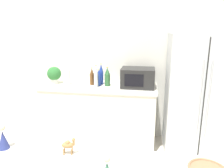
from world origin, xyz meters
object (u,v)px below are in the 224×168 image
object	(u,v)px
potted_plant	(54,74)
microwave	(138,78)
refrigerator	(197,96)
back_bottle_2	(96,77)
back_bottle_0	(107,77)
back_bottle_3	(99,78)
camel_figurine	(68,145)
paper_towel_roll	(67,77)
wise_man_figurine_crimson	(3,138)
back_bottle_1	(92,77)
back_bottle_4	(101,74)

from	to	relation	value
potted_plant	microwave	world-z (taller)	microwave
refrigerator	potted_plant	size ratio (longest dim) A/B	6.46
microwave	back_bottle_2	distance (m)	0.61
back_bottle_0	back_bottle_3	size ratio (longest dim) A/B	1.12
back_bottle_0	camel_figurine	bearing A→B (deg)	-86.71
refrigerator	back_bottle_2	size ratio (longest dim) A/B	5.22
paper_towel_roll	back_bottle_2	xyz separation A→B (m)	(0.47, -0.07, 0.04)
potted_plant	back_bottle_0	bearing A→B (deg)	-0.79
potted_plant	back_bottle_0	distance (m)	0.85
microwave	wise_man_figurine_crimson	xyz separation A→B (m)	(-0.79, -1.95, -0.00)
paper_towel_roll	back_bottle_1	distance (m)	0.38
microwave	wise_man_figurine_crimson	distance (m)	2.11
back_bottle_1	back_bottle_4	distance (m)	0.15
paper_towel_roll	microwave	bearing A→B (deg)	2.16
microwave	back_bottle_2	xyz separation A→B (m)	(-0.60, -0.11, 0.02)
microwave	refrigerator	bearing A→B (deg)	-6.24
back_bottle_4	camel_figurine	size ratio (longest dim) A/B	2.80
back_bottle_3	back_bottle_4	distance (m)	0.11
refrigerator	paper_towel_roll	world-z (taller)	refrigerator
microwave	potted_plant	bearing A→B (deg)	179.73
refrigerator	back_bottle_2	xyz separation A→B (m)	(-1.43, -0.02, 0.22)
back_bottle_2	wise_man_figurine_crimson	world-z (taller)	back_bottle_2
back_bottle_1	back_bottle_2	xyz separation A→B (m)	(0.09, -0.12, 0.03)
paper_towel_roll	back_bottle_3	bearing A→B (deg)	1.37
potted_plant	back_bottle_0	world-z (taller)	back_bottle_0
back_bottle_1	back_bottle_3	world-z (taller)	back_bottle_1
refrigerator	camel_figurine	world-z (taller)	refrigerator
potted_plant	camel_figurine	bearing A→B (deg)	-63.90
refrigerator	back_bottle_1	xyz separation A→B (m)	(-1.53, 0.11, 0.19)
potted_plant	back_bottle_4	bearing A→B (deg)	5.84
potted_plant	microwave	xyz separation A→B (m)	(1.30, -0.01, -0.00)
paper_towel_roll	back_bottle_1	size ratio (longest dim) A/B	0.88
refrigerator	wise_man_figurine_crimson	world-z (taller)	refrigerator
paper_towel_roll	back_bottle_2	size ratio (longest dim) A/B	0.71
potted_plant	back_bottle_2	size ratio (longest dim) A/B	0.81
camel_figurine	back_bottle_2	bearing A→B (deg)	98.07
back_bottle_1	back_bottle_4	world-z (taller)	back_bottle_4
back_bottle_2	back_bottle_4	xyz separation A→B (m)	(0.04, 0.19, -0.00)
back_bottle_3	camel_figurine	size ratio (longest dim) A/B	2.22
back_bottle_0	back_bottle_2	size ratio (longest dim) A/B	0.87
paper_towel_roll	back_bottle_4	distance (m)	0.52
back_bottle_1	back_bottle_4	bearing A→B (deg)	25.56
paper_towel_roll	back_bottle_0	xyz separation A→B (m)	(0.62, 0.03, 0.02)
back_bottle_4	camel_figurine	xyz separation A→B (m)	(0.23, -2.03, -0.02)
back_bottle_1	back_bottle_3	size ratio (longest dim) A/B	1.05
microwave	wise_man_figurine_crimson	world-z (taller)	microwave
refrigerator	back_bottle_0	distance (m)	1.30
potted_plant	back_bottle_0	size ratio (longest dim) A/B	0.93
paper_towel_roll	back_bottle_1	xyz separation A→B (m)	(0.38, 0.06, 0.01)
paper_towel_roll	back_bottle_4	world-z (taller)	back_bottle_4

